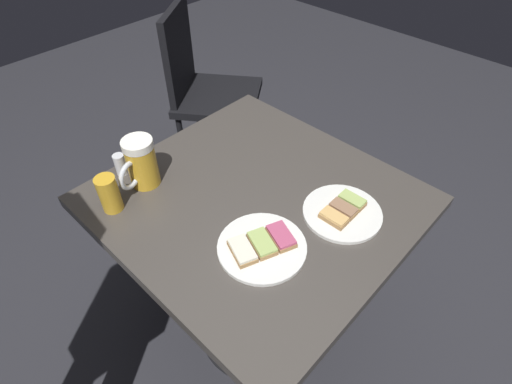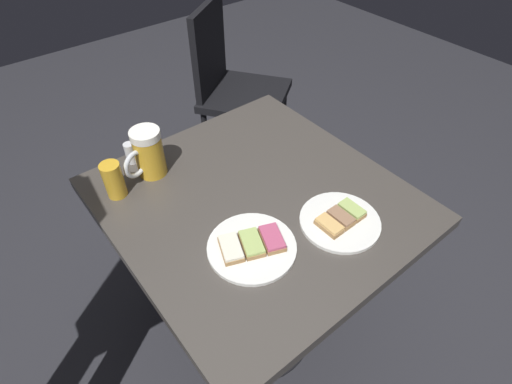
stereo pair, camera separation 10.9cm
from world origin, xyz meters
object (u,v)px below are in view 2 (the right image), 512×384
object	(u,v)px
salt_shaker	(131,153)
cafe_chair	(233,85)
plate_far	(340,220)
plate_near	(252,246)
beer_glass_small	(114,180)
beer_mug	(148,153)

from	to	relation	value
salt_shaker	cafe_chair	bearing A→B (deg)	-146.44
plate_far	salt_shaker	distance (m)	0.64
salt_shaker	cafe_chair	size ratio (longest dim) A/B	0.07
plate_near	salt_shaker	world-z (taller)	salt_shaker
plate_near	beer_glass_small	world-z (taller)	beer_glass_small
salt_shaker	cafe_chair	world-z (taller)	cafe_chair
plate_far	beer_glass_small	size ratio (longest dim) A/B	1.98
beer_mug	plate_far	bearing A→B (deg)	120.88
plate_near	cafe_chair	world-z (taller)	cafe_chair
beer_mug	cafe_chair	bearing A→B (deg)	-141.13
plate_near	plate_far	xyz separation A→B (m)	(-0.23, 0.08, -0.00)
beer_mug	beer_glass_small	world-z (taller)	beer_mug
salt_shaker	plate_near	bearing A→B (deg)	98.97
beer_mug	salt_shaker	size ratio (longest dim) A/B	2.22
plate_far	plate_near	bearing A→B (deg)	-18.23
plate_near	beer_mug	size ratio (longest dim) A/B	1.50
plate_near	beer_mug	bearing A→B (deg)	-82.06
beer_glass_small	cafe_chair	world-z (taller)	cafe_chair
salt_shaker	cafe_chair	xyz separation A→B (m)	(-0.71, -0.47, -0.23)
plate_near	beer_mug	world-z (taller)	beer_mug
cafe_chair	plate_near	bearing A→B (deg)	20.77
plate_near	salt_shaker	size ratio (longest dim) A/B	3.32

